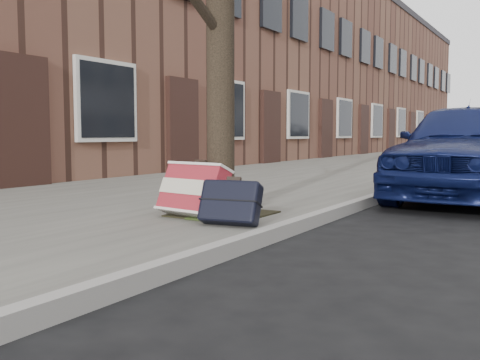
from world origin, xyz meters
The scene contains 7 objects.
ground centered at (0.00, 0.00, 0.00)m, with size 120.00×120.00×0.00m, color black.
near_sidewalk centered at (-3.70, 15.00, 0.06)m, with size 5.00×70.00×0.12m, color slate.
house_near centered at (-9.60, 16.00, 3.50)m, with size 6.80×40.00×7.00m, color brown.
dirt_patch centered at (-2.00, 1.20, 0.13)m, with size 0.85×0.85×0.01m, color black.
suitcase_red centered at (-2.12, 0.88, 0.38)m, with size 0.67×0.19×0.49m, color maroon.
suitcase_navy centered at (-1.60, 0.71, 0.33)m, with size 0.53×0.17×0.38m, color black.
car_near_front centered at (-0.27, 4.80, 0.70)m, with size 1.64×4.09×1.39m, color #0D1545.
Camera 1 is at (0.85, -3.16, 0.91)m, focal length 40.00 mm.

